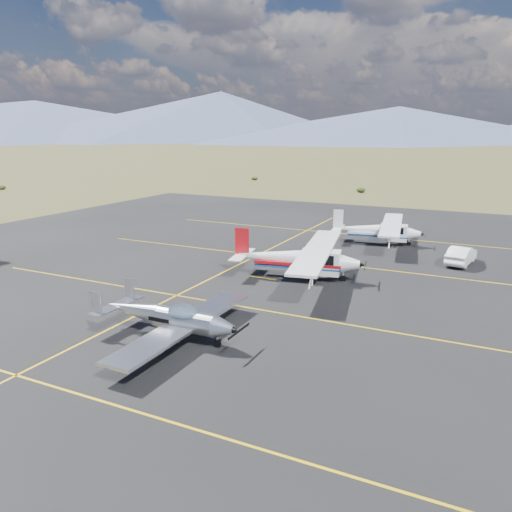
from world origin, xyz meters
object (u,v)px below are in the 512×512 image
Objects in this scene: aircraft_plain at (378,230)px; sedan at (461,255)px; aircraft_cessna at (298,258)px; aircraft_low_wing at (172,318)px.

sedan is (6.96, -3.97, -0.58)m from aircraft_plain.
aircraft_cessna is 1.12× the size of aircraft_plain.
sedan is at bearing 31.67° from aircraft_cessna.
aircraft_low_wing is 23.10m from sedan.
aircraft_plain reaches higher than sedan.
aircraft_low_wing is at bearing 70.18° from sedan.
aircraft_plain is at bearing -20.98° from sedan.
aircraft_plain is 8.04m from sedan.
sedan is at bearing 61.45° from aircraft_low_wing.
aircraft_cessna is at bearing 81.66° from aircraft_low_wing.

